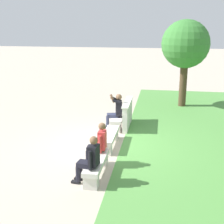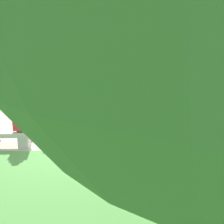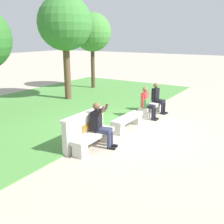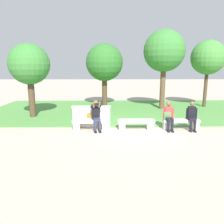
{
  "view_description": "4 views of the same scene",
  "coord_description": "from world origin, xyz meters",
  "px_view_note": "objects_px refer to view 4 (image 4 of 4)",
  "views": [
    {
      "loc": [
        9.22,
        1.58,
        3.85
      ],
      "look_at": [
        -0.49,
        -0.0,
        1.01
      ],
      "focal_mm": 50.0,
      "sensor_mm": 36.0,
      "label": 1
    },
    {
      "loc": [
        -0.86,
        7.09,
        2.52
      ],
      "look_at": [
        -1.09,
        -0.34,
        0.92
      ],
      "focal_mm": 42.0,
      "sensor_mm": 36.0,
      "label": 2
    },
    {
      "loc": [
        -7.67,
        -4.2,
        3.14
      ],
      "look_at": [
        -1.07,
        -0.02,
        0.87
      ],
      "focal_mm": 42.0,
      "sensor_mm": 36.0,
      "label": 3
    },
    {
      "loc": [
        -1.23,
        -9.43,
        2.76
      ],
      "look_at": [
        -1.08,
        -0.31,
        0.87
      ],
      "focal_mm": 35.0,
      "sensor_mm": 36.0,
      "label": 4
    }
  ],
  "objects_px": {
    "person_distant": "(169,115)",
    "tree_far_back": "(29,65)",
    "bench_near": "(136,123)",
    "backpack": "(167,116)",
    "person_photographer": "(96,114)",
    "tree_behind_wall": "(164,52)",
    "bench_main": "(91,123)",
    "tree_left_background": "(104,63)",
    "person_companion": "(192,115)",
    "bench_mid": "(181,123)",
    "tree_right_background": "(208,58)"
  },
  "relations": [
    {
      "from": "tree_far_back",
      "to": "person_photographer",
      "type": "bearing_deg",
      "value": -35.5
    },
    {
      "from": "bench_main",
      "to": "person_distant",
      "type": "distance_m",
      "value": 3.47
    },
    {
      "from": "person_distant",
      "to": "tree_far_back",
      "type": "xyz_separation_m",
      "value": [
        -6.89,
        2.62,
        2.19
      ]
    },
    {
      "from": "bench_mid",
      "to": "person_companion",
      "type": "height_order",
      "value": "person_companion"
    },
    {
      "from": "bench_near",
      "to": "backpack",
      "type": "relative_size",
      "value": 3.8
    },
    {
      "from": "tree_far_back",
      "to": "person_distant",
      "type": "bearing_deg",
      "value": -20.8
    },
    {
      "from": "person_distant",
      "to": "tree_left_background",
      "type": "distance_m",
      "value": 7.02
    },
    {
      "from": "person_photographer",
      "to": "tree_left_background",
      "type": "relative_size",
      "value": 0.31
    },
    {
      "from": "backpack",
      "to": "tree_right_background",
      "type": "height_order",
      "value": "tree_right_background"
    },
    {
      "from": "tree_behind_wall",
      "to": "person_distant",
      "type": "bearing_deg",
      "value": -100.12
    },
    {
      "from": "tree_behind_wall",
      "to": "tree_right_background",
      "type": "bearing_deg",
      "value": 12.76
    },
    {
      "from": "bench_main",
      "to": "backpack",
      "type": "height_order",
      "value": "backpack"
    },
    {
      "from": "bench_main",
      "to": "tree_far_back",
      "type": "height_order",
      "value": "tree_far_back"
    },
    {
      "from": "person_companion",
      "to": "backpack",
      "type": "bearing_deg",
      "value": 177.49
    },
    {
      "from": "person_photographer",
      "to": "tree_behind_wall",
      "type": "bearing_deg",
      "value": 50.0
    },
    {
      "from": "bench_near",
      "to": "backpack",
      "type": "bearing_deg",
      "value": -0.74
    },
    {
      "from": "bench_mid",
      "to": "tree_far_back",
      "type": "relative_size",
      "value": 0.41
    },
    {
      "from": "bench_mid",
      "to": "tree_left_background",
      "type": "xyz_separation_m",
      "value": [
        -3.52,
        5.86,
        2.73
      ]
    },
    {
      "from": "backpack",
      "to": "tree_behind_wall",
      "type": "xyz_separation_m",
      "value": [
        0.93,
        4.8,
        3.08
      ]
    },
    {
      "from": "person_distant",
      "to": "backpack",
      "type": "xyz_separation_m",
      "value": [
        -0.07,
        0.05,
        -0.05
      ]
    },
    {
      "from": "person_companion",
      "to": "bench_mid",
      "type": "bearing_deg",
      "value": 171.62
    },
    {
      "from": "bench_near",
      "to": "person_companion",
      "type": "distance_m",
      "value": 2.49
    },
    {
      "from": "person_companion",
      "to": "tree_far_back",
      "type": "relative_size",
      "value": 0.32
    },
    {
      "from": "person_distant",
      "to": "backpack",
      "type": "bearing_deg",
      "value": 144.96
    },
    {
      "from": "person_photographer",
      "to": "tree_right_background",
      "type": "distance_m",
      "value": 9.49
    },
    {
      "from": "bench_main",
      "to": "bench_near",
      "type": "xyz_separation_m",
      "value": [
        2.02,
        0.0,
        0.0
      ]
    },
    {
      "from": "bench_main",
      "to": "tree_left_background",
      "type": "xyz_separation_m",
      "value": [
        0.51,
        5.86,
        2.73
      ]
    },
    {
      "from": "bench_main",
      "to": "person_companion",
      "type": "height_order",
      "value": "person_companion"
    },
    {
      "from": "tree_far_back",
      "to": "tree_behind_wall",
      "type": "bearing_deg",
      "value": 16.03
    },
    {
      "from": "bench_main",
      "to": "tree_far_back",
      "type": "distance_m",
      "value": 5.0
    },
    {
      "from": "tree_behind_wall",
      "to": "bench_mid",
      "type": "bearing_deg",
      "value": -93.41
    },
    {
      "from": "person_photographer",
      "to": "person_distant",
      "type": "distance_m",
      "value": 3.21
    },
    {
      "from": "bench_main",
      "to": "person_distant",
      "type": "xyz_separation_m",
      "value": [
        3.45,
        -0.07,
        0.38
      ]
    },
    {
      "from": "person_distant",
      "to": "tree_far_back",
      "type": "relative_size",
      "value": 0.32
    },
    {
      "from": "bench_near",
      "to": "person_photographer",
      "type": "relative_size",
      "value": 1.23
    },
    {
      "from": "bench_near",
      "to": "person_distant",
      "type": "height_order",
      "value": "person_distant"
    },
    {
      "from": "bench_near",
      "to": "person_distant",
      "type": "relative_size",
      "value": 1.29
    },
    {
      "from": "bench_near",
      "to": "tree_far_back",
      "type": "relative_size",
      "value": 0.41
    },
    {
      "from": "bench_main",
      "to": "tree_left_background",
      "type": "relative_size",
      "value": 0.38
    },
    {
      "from": "backpack",
      "to": "tree_right_background",
      "type": "relative_size",
      "value": 0.09
    },
    {
      "from": "tree_behind_wall",
      "to": "tree_right_background",
      "type": "distance_m",
      "value": 3.25
    },
    {
      "from": "bench_mid",
      "to": "person_photographer",
      "type": "relative_size",
      "value": 1.23
    },
    {
      "from": "person_distant",
      "to": "backpack",
      "type": "relative_size",
      "value": 2.94
    },
    {
      "from": "person_companion",
      "to": "tree_left_background",
      "type": "distance_m",
      "value": 7.5
    },
    {
      "from": "bench_near",
      "to": "tree_right_background",
      "type": "distance_m",
      "value": 8.32
    },
    {
      "from": "bench_mid",
      "to": "tree_behind_wall",
      "type": "bearing_deg",
      "value": 86.59
    },
    {
      "from": "person_photographer",
      "to": "tree_left_background",
      "type": "xyz_separation_m",
      "value": [
        0.27,
        5.93,
        2.28
      ]
    },
    {
      "from": "bench_near",
      "to": "bench_mid",
      "type": "bearing_deg",
      "value": 0.0
    },
    {
      "from": "tree_behind_wall",
      "to": "tree_left_background",
      "type": "bearing_deg",
      "value": 164.22
    },
    {
      "from": "person_photographer",
      "to": "tree_behind_wall",
      "type": "distance_m",
      "value": 7.0
    }
  ]
}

